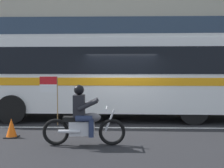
# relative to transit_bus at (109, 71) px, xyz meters

# --- Properties ---
(ground_plane) EXTENTS (60.00, 60.00, 0.00)m
(ground_plane) POSITION_rel_transit_bus_xyz_m (0.49, -1.19, -1.88)
(ground_plane) COLOR black
(sidewalk_curb) EXTENTS (28.00, 3.80, 0.15)m
(sidewalk_curb) POSITION_rel_transit_bus_xyz_m (0.49, 3.91, -1.81)
(sidewalk_curb) COLOR #A39E93
(sidewalk_curb) RESTS_ON ground_plane
(lane_center_stripe) EXTENTS (26.60, 0.14, 0.01)m
(lane_center_stripe) POSITION_rel_transit_bus_xyz_m (0.49, -1.79, -1.88)
(lane_center_stripe) COLOR silver
(lane_center_stripe) RESTS_ON ground_plane
(transit_bus) EXTENTS (11.17, 2.85, 3.22)m
(transit_bus) POSITION_rel_transit_bus_xyz_m (0.00, 0.00, 0.00)
(transit_bus) COLOR white
(transit_bus) RESTS_ON ground_plane
(motorcycle_with_rider) EXTENTS (2.20, 0.64, 1.78)m
(motorcycle_with_rider) POSITION_rel_transit_bus_xyz_m (-0.51, -4.02, -1.22)
(motorcycle_with_rider) COLOR black
(motorcycle_with_rider) RESTS_ON ground_plane
(traffic_cone) EXTENTS (0.36, 0.36, 0.55)m
(traffic_cone) POSITION_rel_transit_bus_xyz_m (-2.68, -3.23, -1.63)
(traffic_cone) COLOR #EA590F
(traffic_cone) RESTS_ON ground_plane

